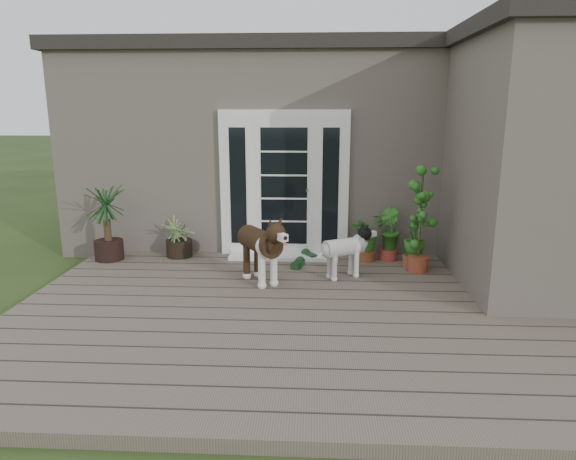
{
  "coord_description": "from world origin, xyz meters",
  "views": [
    {
      "loc": [
        0.24,
        -4.87,
        2.27
      ],
      "look_at": [
        -0.1,
        1.75,
        0.7
      ],
      "focal_mm": 31.83,
      "sensor_mm": 36.0,
      "label": 1
    }
  ],
  "objects": [
    {
      "name": "door_unit",
      "position": [
        -0.2,
        2.6,
        1.19
      ],
      "size": [
        1.9,
        0.14,
        2.15
      ],
      "primitive_type": "cube",
      "color": "white",
      "rests_on": "deck"
    },
    {
      "name": "spider_plant",
      "position": [
        -1.76,
        2.4,
        0.46
      ],
      "size": [
        0.83,
        0.83,
        0.68
      ],
      "primitive_type": null,
      "rotation": [
        0.0,
        0.0,
        0.37
      ],
      "color": "#9CB972",
      "rests_on": "deck"
    },
    {
      "name": "house_wing",
      "position": [
        2.9,
        1.5,
        1.55
      ],
      "size": [
        1.6,
        2.4,
        3.1
      ],
      "primitive_type": "cube",
      "color": "#665E54",
      "rests_on": "ground"
    },
    {
      "name": "herb_b",
      "position": [
        1.34,
        2.4,
        0.39
      ],
      "size": [
        0.49,
        0.49,
        0.54
      ],
      "primitive_type": "imported",
      "rotation": [
        0.0,
        0.0,
        2.08
      ],
      "color": "#2A5D1A",
      "rests_on": "deck"
    },
    {
      "name": "door_step",
      "position": [
        -0.2,
        2.4,
        0.14
      ],
      "size": [
        1.6,
        0.4,
        0.05
      ],
      "primitive_type": "cube",
      "color": "white",
      "rests_on": "deck"
    },
    {
      "name": "clog_left",
      "position": [
        0.19,
        2.4,
        0.17
      ],
      "size": [
        0.32,
        0.37,
        0.1
      ],
      "primitive_type": null,
      "rotation": [
        0.0,
        0.0,
        0.58
      ],
      "color": "#16371D",
      "rests_on": "deck"
    },
    {
      "name": "roof_main",
      "position": [
        0.0,
        4.65,
        3.2
      ],
      "size": [
        7.6,
        4.2,
        0.2
      ],
      "primitive_type": "cube",
      "color": "#2D2826",
      "rests_on": "house_main"
    },
    {
      "name": "herb_a",
      "position": [
        1.01,
        2.32,
        0.44
      ],
      "size": [
        0.7,
        0.7,
        0.63
      ],
      "primitive_type": "imported",
      "rotation": [
        0.0,
        0.0,
        0.69
      ],
      "color": "#195718",
      "rests_on": "deck"
    },
    {
      "name": "sapling",
      "position": [
        1.66,
        1.85,
        0.87
      ],
      "size": [
        0.48,
        0.48,
        1.5
      ],
      "primitive_type": null,
      "rotation": [
        0.0,
        0.0,
        0.1
      ],
      "color": "#1A5217",
      "rests_on": "deck"
    },
    {
      "name": "deck",
      "position": [
        0.0,
        0.4,
        0.06
      ],
      "size": [
        6.2,
        4.6,
        0.12
      ],
      "primitive_type": "cube",
      "color": "#6B5B4C",
      "rests_on": "ground"
    },
    {
      "name": "house_main",
      "position": [
        0.0,
        4.65,
        1.55
      ],
      "size": [
        7.4,
        4.0,
        3.1
      ],
      "primitive_type": "cube",
      "color": "#665E54",
      "rests_on": "ground"
    },
    {
      "name": "brindle_dog",
      "position": [
        -0.43,
        1.29,
        0.51
      ],
      "size": [
        0.86,
        1.01,
        0.79
      ],
      "primitive_type": null,
      "rotation": [
        0.0,
        0.0,
        3.73
      ],
      "color": "#3D2816",
      "rests_on": "deck"
    },
    {
      "name": "white_dog",
      "position": [
        0.64,
        1.53,
        0.42
      ],
      "size": [
        0.78,
        0.61,
        0.6
      ],
      "primitive_type": null,
      "rotation": [
        0.0,
        0.0,
        -1.08
      ],
      "color": "white",
      "rests_on": "deck"
    },
    {
      "name": "herb_c",
      "position": [
        1.64,
        2.04,
        0.4
      ],
      "size": [
        0.48,
        0.48,
        0.56
      ],
      "primitive_type": "imported",
      "rotation": [
        0.0,
        0.0,
        4.27
      ],
      "color": "#175318",
      "rests_on": "deck"
    },
    {
      "name": "roof_wing",
      "position": [
        2.9,
        1.5,
        3.2
      ],
      "size": [
        1.8,
        2.6,
        0.2
      ],
      "primitive_type": "cube",
      "color": "#2D2826",
      "rests_on": "house_wing"
    },
    {
      "name": "yucca",
      "position": [
        -2.75,
        2.18,
        0.69
      ],
      "size": [
        0.97,
        0.97,
        1.14
      ],
      "primitive_type": null,
      "rotation": [
        0.0,
        0.0,
        0.28
      ],
      "color": "black",
      "rests_on": "deck"
    },
    {
      "name": "clog_right",
      "position": [
        0.03,
        1.96,
        0.17
      ],
      "size": [
        0.26,
        0.38,
        0.1
      ],
      "primitive_type": null,
      "rotation": [
        0.0,
        0.0,
        -0.3
      ],
      "color": "#153417",
      "rests_on": "deck"
    }
  ]
}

